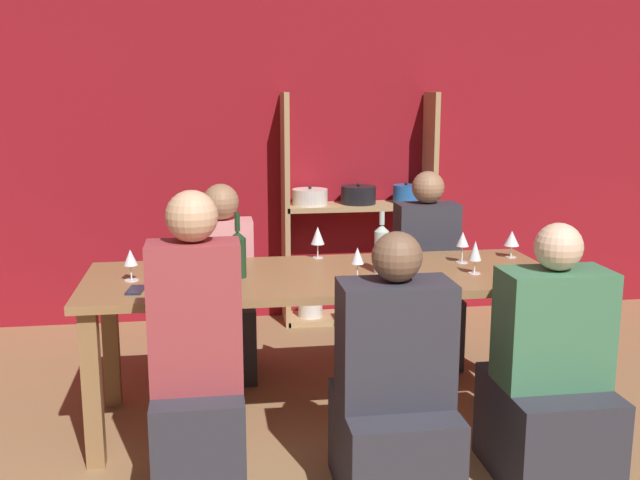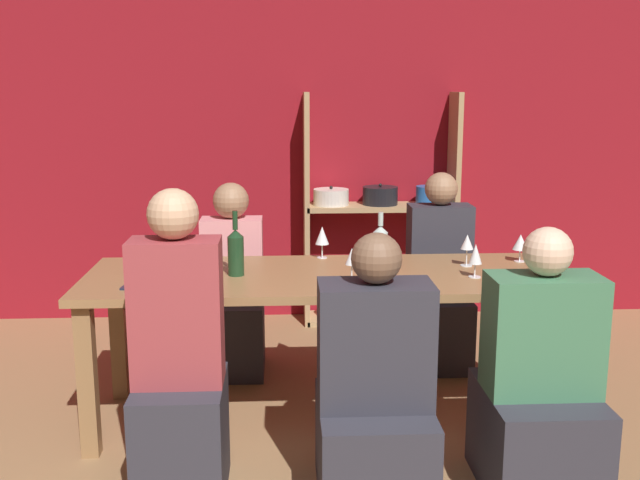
% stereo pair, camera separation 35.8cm
% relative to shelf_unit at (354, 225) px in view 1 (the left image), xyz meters
% --- Properties ---
extents(wall_back_red, '(8.80, 0.06, 2.70)m').
position_rel_shelf_unit_xyz_m(wall_back_red, '(-0.63, 0.20, 0.65)').
color(wall_back_red, maroon).
rests_on(wall_back_red, ground_plane).
extents(shelf_unit, '(1.09, 0.30, 1.65)m').
position_rel_shelf_unit_xyz_m(shelf_unit, '(0.00, 0.00, 0.00)').
color(shelf_unit, tan).
rests_on(shelf_unit, ground_plane).
extents(dining_table, '(2.34, 0.83, 0.77)m').
position_rel_shelf_unit_xyz_m(dining_table, '(-0.48, -1.65, -0.03)').
color(dining_table, olive).
rests_on(dining_table, ground_plane).
extents(wine_bottle_green, '(0.07, 0.07, 0.31)m').
position_rel_shelf_unit_xyz_m(wine_bottle_green, '(-0.19, -1.67, 0.19)').
color(wine_bottle_green, '#B2C6C1').
rests_on(wine_bottle_green, dining_table).
extents(wine_bottle_dark, '(0.08, 0.08, 0.32)m').
position_rel_shelf_unit_xyz_m(wine_bottle_dark, '(-0.90, -1.66, 0.19)').
color(wine_bottle_dark, '#19381E').
rests_on(wine_bottle_dark, dining_table).
extents(wine_glass_red_a, '(0.08, 0.08, 0.15)m').
position_rel_shelf_unit_xyz_m(wine_glass_red_a, '(0.59, -1.44, 0.17)').
color(wine_glass_red_a, white).
rests_on(wine_glass_red_a, dining_table).
extents(wine_glass_empty_a, '(0.07, 0.07, 0.17)m').
position_rel_shelf_unit_xyz_m(wine_glass_empty_a, '(0.28, -1.52, 0.19)').
color(wine_glass_empty_a, white).
rests_on(wine_glass_empty_a, dining_table).
extents(wine_glass_white_a, '(0.06, 0.06, 0.17)m').
position_rel_shelf_unit_xyz_m(wine_glass_white_a, '(-0.35, -1.84, 0.19)').
color(wine_glass_white_a, white).
rests_on(wine_glass_white_a, dining_table).
extents(wine_glass_white_b, '(0.06, 0.06, 0.17)m').
position_rel_shelf_unit_xyz_m(wine_glass_white_b, '(0.26, -1.76, 0.18)').
color(wine_glass_white_b, white).
rests_on(wine_glass_white_b, dining_table).
extents(wine_glass_empty_b, '(0.07, 0.07, 0.15)m').
position_rel_shelf_unit_xyz_m(wine_glass_empty_b, '(-1.41, -1.65, 0.18)').
color(wine_glass_empty_b, white).
rests_on(wine_glass_empty_b, dining_table).
extents(wine_glass_empty_c, '(0.07, 0.07, 0.17)m').
position_rel_shelf_unit_xyz_m(wine_glass_empty_c, '(-0.46, -1.30, 0.19)').
color(wine_glass_empty_c, white).
rests_on(wine_glass_empty_c, dining_table).
extents(cell_phone, '(0.09, 0.16, 0.01)m').
position_rel_shelf_unit_xyz_m(cell_phone, '(-1.37, -1.84, 0.07)').
color(cell_phone, '#1E2338').
rests_on(cell_phone, dining_table).
extents(person_near_a, '(0.46, 0.57, 1.13)m').
position_rel_shelf_unit_xyz_m(person_near_a, '(-0.31, -2.42, -0.30)').
color(person_near_a, '#2D2D38').
rests_on(person_near_a, ground_plane).
extents(person_far_a, '(0.37, 0.47, 1.19)m').
position_rel_shelf_unit_xyz_m(person_far_a, '(0.27, -0.91, -0.27)').
color(person_far_a, '#2D2D38').
rests_on(person_far_a, ground_plane).
extents(person_near_b, '(0.36, 0.45, 1.30)m').
position_rel_shelf_unit_xyz_m(person_near_b, '(-1.10, -2.34, -0.22)').
color(person_near_b, '#2D2D38').
rests_on(person_near_b, ground_plane).
extents(person_far_b, '(0.36, 0.45, 1.14)m').
position_rel_shelf_unit_xyz_m(person_far_b, '(-0.97, -0.96, -0.28)').
color(person_far_b, '#2D2D38').
rests_on(person_far_b, ground_plane).
extents(person_near_c, '(0.46, 0.57, 1.14)m').
position_rel_shelf_unit_xyz_m(person_near_c, '(0.39, -2.38, -0.30)').
color(person_near_c, '#2D2D38').
rests_on(person_near_c, ground_plane).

